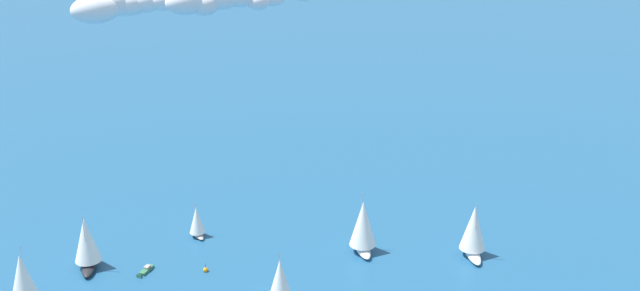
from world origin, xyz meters
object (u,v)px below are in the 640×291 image
Objects in this scene: sailboat_offshore at (86,243)px; marker_buoy at (206,270)px; sailboat_far_port at (197,222)px; motorboat_ahead at (145,271)px; sailboat_trailing at (473,231)px; sailboat_outer_ring_a at (280,279)px; sailboat_far_stbd at (363,226)px; sailboat_near_centre at (23,281)px.

sailboat_offshore reaches higher than marker_buoy.
sailboat_far_port is 1.63× the size of motorboat_ahead.
sailboat_outer_ring_a is at bearing -120.93° from sailboat_trailing.
sailboat_outer_ring_a is 20.18m from marker_buoy.
motorboat_ahead is 31.62m from sailboat_outer_ring_a.
sailboat_offshore is at bearing -136.90° from sailboat_far_stbd.
sailboat_trailing is at bearing 59.07° from sailboat_outer_ring_a.
sailboat_near_centre reaches higher than motorboat_ahead.
sailboat_trailing is at bearing 43.27° from marker_buoy.
sailboat_trailing is at bearing 28.40° from sailboat_far_port.
sailboat_trailing is at bearing 40.02° from sailboat_offshore.
motorboat_ahead is 2.48× the size of marker_buoy.
sailboat_outer_ring_a is (29.81, 9.70, 4.15)m from motorboat_ahead.
sailboat_offshore is 14.04m from motorboat_ahead.
motorboat_ahead is at bearing 70.40° from sailboat_near_centre.
sailboat_trailing is at bearing 32.45° from sailboat_far_stbd.
sailboat_offshore is (-8.83, -24.18, 2.21)m from sailboat_far_port.
motorboat_ahead is (11.56, 5.58, -5.69)m from sailboat_offshore.
sailboat_far_stbd is 60.43m from sailboat_offshore.
sailboat_far_port is 0.85× the size of sailboat_outer_ring_a.
sailboat_trailing is (61.47, 71.86, -0.03)m from sailboat_near_centre.
sailboat_near_centre is 2.62× the size of motorboat_ahead.
sailboat_far_stbd is at bearing 25.86° from sailboat_far_port.
sailboat_offshore is at bearing -110.07° from sailboat_far_port.
sailboat_far_stbd reaches higher than sailboat_outer_ring_a.
sailboat_offshore is at bearing -139.98° from sailboat_trailing.
sailboat_offshore is at bearing 101.01° from sailboat_near_centre.
sailboat_far_stbd reaches higher than sailboat_near_centre.
sailboat_outer_ring_a is at bearing -15.30° from sailboat_far_port.
sailboat_trailing is (20.73, 13.18, -0.23)m from sailboat_far_stbd.
sailboat_offshore is at bearing -147.48° from marker_buoy.
marker_buoy is (-22.45, -27.47, -6.03)m from sailboat_far_stbd.
sailboat_far_port is 33.74m from sailboat_outer_ring_a.
sailboat_far_stbd reaches higher than marker_buoy.
marker_buoy is at bearing 59.63° from sailboat_near_centre.
sailboat_near_centre is 1.02× the size of sailboat_offshore.
marker_buoy is at bearing 39.17° from motorboat_ahead.
sailboat_trailing reaches higher than motorboat_ahead.
sailboat_trailing is 59.58m from marker_buoy.
sailboat_trailing is 1.36× the size of sailboat_outer_ring_a.
sailboat_near_centre is 25.07m from motorboat_ahead.
sailboat_far_port is at bearing 98.35° from motorboat_ahead.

